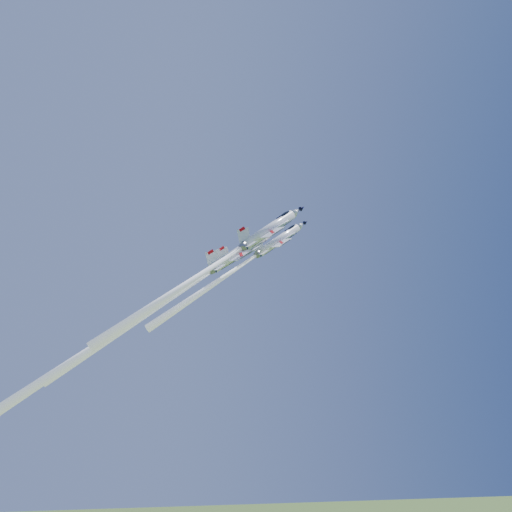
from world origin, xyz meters
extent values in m
cylinder|color=white|center=(6.11, 3.77, 90.96)|extent=(8.31, 5.48, 10.30)
cone|color=white|center=(11.50, 4.19, 95.08)|extent=(3.06, 2.50, 3.11)
cone|color=black|center=(12.75, 4.29, 96.04)|extent=(1.54, 1.26, 1.56)
cone|color=slate|center=(1.13, 3.38, 87.16)|extent=(2.47, 2.17, 2.30)
ellipsoid|color=black|center=(9.23, 3.83, 94.14)|extent=(2.96, 1.48, 2.61)
cube|color=black|center=(7.95, 3.66, 93.46)|extent=(1.04, 0.32, 0.90)
cube|color=white|center=(5.33, 3.77, 90.08)|extent=(5.21, 9.15, 4.34)
cube|color=white|center=(7.67, 5.10, 92.41)|extent=(2.78, 1.40, 2.20)
cube|color=white|center=(8.25, 2.83, 91.89)|extent=(2.78, 1.40, 2.20)
cube|color=white|center=(1.91, 3.46, 87.64)|extent=(2.74, 5.04, 2.30)
cube|color=white|center=(1.25, 2.98, 89.02)|extent=(3.46, 1.18, 3.62)
cube|color=red|center=(0.75, 2.59, 90.19)|extent=(1.25, 0.40, 1.14)
cube|color=black|center=(6.60, 4.05, 90.29)|extent=(7.79, 1.13, 6.00)
sphere|color=white|center=(0.94, 3.36, 87.02)|extent=(1.04, 0.86, 1.03)
cone|color=white|center=(-10.33, 2.48, 78.41)|extent=(17.90, 10.88, 23.46)
cylinder|color=white|center=(-0.75, 6.00, 89.26)|extent=(9.05, 5.97, 11.21)
cone|color=white|center=(5.12, 6.46, 93.75)|extent=(3.33, 2.73, 3.39)
cone|color=black|center=(6.49, 6.56, 94.79)|extent=(1.68, 1.37, 1.70)
cone|color=slate|center=(-6.17, 5.57, 85.13)|extent=(2.69, 2.36, 2.51)
ellipsoid|color=black|center=(2.65, 6.06, 92.73)|extent=(3.22, 1.61, 2.84)
cube|color=black|center=(1.26, 5.88, 91.98)|extent=(1.13, 0.35, 0.98)
cube|color=white|center=(-1.60, 6.00, 88.31)|extent=(5.68, 9.97, 4.73)
cube|color=white|center=(0.96, 7.45, 90.84)|extent=(3.03, 1.52, 2.40)
cube|color=white|center=(1.58, 4.98, 90.27)|extent=(3.03, 1.52, 2.40)
cube|color=white|center=(-5.33, 5.67, 85.65)|extent=(2.98, 5.49, 2.50)
cube|color=white|center=(-6.04, 5.14, 87.15)|extent=(3.77, 1.29, 3.94)
cube|color=red|center=(-6.58, 4.71, 88.42)|extent=(1.36, 0.44, 1.24)
cube|color=black|center=(-0.22, 6.30, 88.53)|extent=(8.48, 1.23, 6.54)
sphere|color=white|center=(-6.38, 5.55, 84.97)|extent=(1.13, 0.94, 1.13)
cone|color=white|center=(-23.33, 4.22, 72.03)|extent=(26.09, 15.59, 34.58)
cylinder|color=white|center=(0.97, -7.35, 89.27)|extent=(9.14, 6.03, 11.32)
cone|color=white|center=(6.90, -6.88, 93.80)|extent=(3.36, 2.75, 3.42)
cone|color=black|center=(8.28, -6.78, 94.85)|extent=(1.69, 1.39, 1.72)
cone|color=slate|center=(-4.50, -7.78, 85.09)|extent=(2.72, 2.39, 2.53)
ellipsoid|color=black|center=(4.40, -7.28, 92.77)|extent=(3.25, 1.63, 2.87)
cube|color=black|center=(3.00, -7.46, 92.01)|extent=(1.14, 0.35, 0.98)
cube|color=white|center=(0.11, -7.34, 88.30)|extent=(5.73, 10.06, 4.78)
cube|color=white|center=(2.69, -5.89, 90.86)|extent=(3.06, 1.54, 2.42)
cube|color=white|center=(3.33, -8.38, 90.29)|extent=(3.06, 1.54, 2.42)
cube|color=white|center=(-3.65, -7.68, 85.62)|extent=(3.01, 5.54, 2.53)
cube|color=white|center=(-4.37, -8.22, 87.14)|extent=(3.81, 1.30, 3.98)
cube|color=red|center=(-4.92, -8.65, 88.42)|extent=(1.37, 0.44, 1.25)
cube|color=black|center=(1.51, -7.04, 88.53)|extent=(8.56, 1.24, 6.60)
sphere|color=white|center=(-4.71, -7.80, 84.93)|extent=(1.14, 0.95, 1.14)
cone|color=white|center=(-18.19, -8.85, 74.64)|extent=(21.21, 12.84, 27.91)
cylinder|color=white|center=(-4.18, -2.32, 85.71)|extent=(9.49, 6.26, 11.75)
cone|color=white|center=(1.97, -1.84, 90.41)|extent=(3.49, 2.86, 3.55)
cone|color=black|center=(3.41, -1.72, 91.50)|extent=(1.76, 1.44, 1.78)
cone|color=slate|center=(-9.87, -2.77, 81.37)|extent=(2.82, 2.48, 2.63)
ellipsoid|color=black|center=(-0.62, -2.25, 89.34)|extent=(3.38, 1.69, 2.98)
cube|color=black|center=(-2.08, -2.44, 88.55)|extent=(1.18, 0.37, 1.02)
cube|color=white|center=(-5.07, -2.31, 84.70)|extent=(5.95, 10.45, 4.96)
cube|color=white|center=(-2.39, -0.80, 87.36)|extent=(3.18, 1.60, 2.51)
cube|color=white|center=(-1.74, -3.39, 86.76)|extent=(3.18, 1.60, 2.51)
cube|color=white|center=(-8.98, -2.67, 81.91)|extent=(3.13, 5.75, 2.62)
cube|color=white|center=(-9.73, -3.22, 83.49)|extent=(3.95, 1.35, 4.13)
cube|color=red|center=(-10.30, -3.67, 84.82)|extent=(1.42, 0.46, 1.30)
cube|color=black|center=(-3.62, -2.00, 84.94)|extent=(8.89, 1.29, 6.85)
sphere|color=white|center=(-10.08, -2.78, 81.20)|extent=(1.18, 0.99, 1.18)
cone|color=white|center=(-29.55, -4.31, 66.34)|extent=(29.74, 17.71, 39.52)
camera|label=1|loc=(-26.91, -112.24, 51.22)|focal=40.00mm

